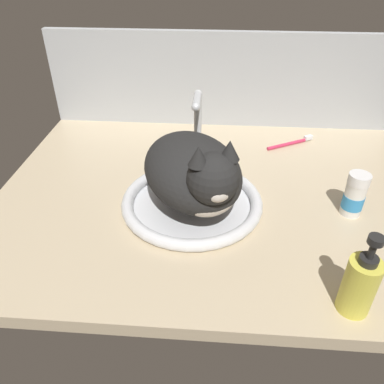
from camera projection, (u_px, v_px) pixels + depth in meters
countertop at (218, 197)px, 94.03cm from camera, size 108.33×78.38×3.00cm
backsplash_wall at (222, 85)px, 118.73cm from camera, size 108.33×2.40×32.07cm
sink_basin at (192, 202)px, 87.97cm from camera, size 32.67×32.67×2.73cm
faucet at (197, 138)px, 99.63cm from camera, size 20.09×11.22×20.79cm
cat at (195, 173)px, 81.31cm from camera, size 30.40×36.76×19.21cm
soap_pump_bottle at (360, 284)px, 61.58cm from camera, size 5.43×5.43×16.09cm
pill_bottle at (354, 196)px, 83.68cm from camera, size 4.72×4.72×10.41cm
toothbrush at (291, 143)px, 113.40cm from camera, size 14.49×8.65×1.70cm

